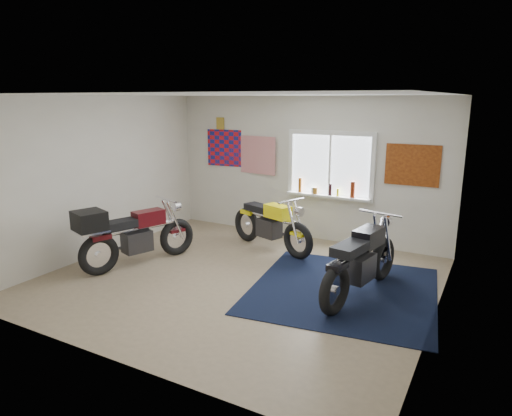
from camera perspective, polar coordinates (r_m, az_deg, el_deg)
The scene contains 10 objects.
ground at distance 6.94m, azimuth -2.12°, elevation -8.90°, with size 5.50×5.50×0.00m, color #9E896B.
room_shell at distance 6.50m, azimuth -2.25°, elevation 4.60°, with size 5.50×5.50×5.50m.
navy_rug at distance 6.69m, azimuth 10.84°, elevation -10.00°, with size 2.50×2.60×0.01m, color black.
window_assembly at distance 8.55m, azimuth 9.24°, elevation 4.76°, with size 1.66×0.17×1.26m.
oil_bottles at distance 8.54m, azimuth 9.08°, elevation 2.36°, with size 1.11×0.09×0.30m.
flag_display at distance 9.54m, azimuth -4.49°, elevation 10.51°, with size 1.60×0.10×1.17m.
triumph_poster at distance 8.17m, azimuth 18.96°, elevation 5.08°, with size 0.90×0.03×0.70m, color #A54C14.
yellow_triumph at distance 8.16m, azimuth 1.84°, elevation -2.20°, with size 1.90×0.85×1.00m.
black_chrome_bike at distance 6.40m, azimuth 12.98°, elevation -6.67°, with size 0.67×2.10×1.08m.
maroon_tourer at distance 7.55m, azimuth -15.49°, elevation -3.20°, with size 1.01×2.00×1.04m.
Camera 1 is at (3.30, -5.51, 2.65)m, focal length 32.00 mm.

